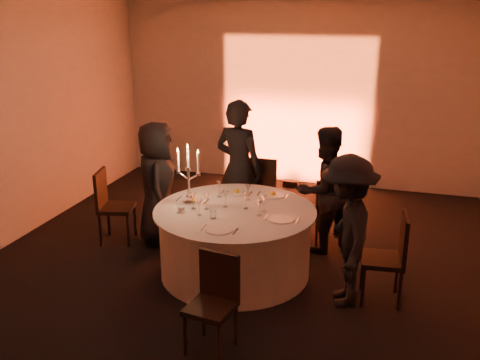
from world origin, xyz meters
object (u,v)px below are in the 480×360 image
(chair_right, at_px, (391,253))
(candelabra, at_px, (189,183))
(chair_left, at_px, (110,202))
(chair_back_right, at_px, (326,207))
(banquet_table, at_px, (235,241))
(chair_back_left, at_px, (262,189))
(guest_left, at_px, (157,184))
(guest_back_left, at_px, (239,169))
(guest_back_right, at_px, (324,190))
(coffee_cup, at_px, (181,209))
(guest_right, at_px, (347,231))
(chair_front, at_px, (214,297))

(chair_right, xyz_separation_m, candelabra, (-2.24, 0.17, 0.48))
(chair_left, bearing_deg, chair_back_right, -89.53)
(banquet_table, xyz_separation_m, chair_back_left, (-0.02, 1.28, 0.20))
(guest_left, xyz_separation_m, guest_back_left, (0.91, 0.54, 0.12))
(guest_back_right, bearing_deg, chair_right, 85.25)
(guest_back_right, distance_m, coffee_cup, 1.80)
(chair_back_left, relative_size, guest_right, 0.66)
(candelabra, bearing_deg, chair_back_right, 34.89)
(candelabra, bearing_deg, guest_back_right, 31.99)
(chair_front, xyz_separation_m, guest_back_right, (0.62, 2.28, 0.29))
(chair_back_left, height_order, chair_front, chair_back_left)
(banquet_table, bearing_deg, coffee_cup, -155.91)
(chair_right, distance_m, guest_back_left, 2.33)
(banquet_table, height_order, chair_right, chair_right)
(chair_back_right, bearing_deg, candelabra, -2.62)
(banquet_table, distance_m, chair_right, 1.70)
(chair_left, distance_m, guest_left, 0.67)
(guest_right, height_order, coffee_cup, guest_right)
(chair_back_left, bearing_deg, chair_right, 141.06)
(guest_right, distance_m, coffee_cup, 1.78)
(chair_front, height_order, guest_right, guest_right)
(chair_right, height_order, guest_right, guest_right)
(banquet_table, height_order, guest_left, guest_left)
(chair_right, relative_size, coffee_cup, 8.64)
(banquet_table, xyz_separation_m, guest_back_left, (-0.27, 1.06, 0.52))
(chair_back_right, xyz_separation_m, guest_back_left, (-1.15, 0.04, 0.39))
(chair_back_right, xyz_separation_m, coffee_cup, (-1.41, -1.26, 0.28))
(chair_left, bearing_deg, chair_right, -111.66)
(chair_left, height_order, guest_back_left, guest_back_left)
(guest_back_left, height_order, guest_right, guest_back_left)
(chair_back_left, xyz_separation_m, chair_back_right, (0.90, -0.26, -0.07))
(chair_left, height_order, guest_left, guest_left)
(chair_right, xyz_separation_m, guest_left, (-2.87, 0.66, 0.25))
(chair_left, height_order, guest_right, guest_right)
(banquet_table, bearing_deg, guest_back_left, 104.39)
(guest_back_left, bearing_deg, banquet_table, 118.77)
(chair_back_right, xyz_separation_m, chair_right, (0.81, -1.16, 0.02))
(chair_back_right, xyz_separation_m, chair_front, (-0.64, -2.40, -0.02))
(chair_right, height_order, guest_back_left, guest_back_left)
(chair_front, relative_size, guest_back_right, 0.56)
(chair_right, xyz_separation_m, coffee_cup, (-2.23, -0.10, 0.26))
(chair_right, height_order, chair_front, chair_right)
(chair_left, xyz_separation_m, guest_right, (3.03, -0.67, 0.25))
(chair_left, relative_size, candelabra, 1.35)
(chair_back_left, distance_m, candelabra, 1.43)
(banquet_table, xyz_separation_m, guest_back_right, (0.85, 0.90, 0.40))
(chair_front, distance_m, guest_back_right, 2.38)
(guest_right, xyz_separation_m, candelabra, (-1.80, 0.31, 0.23))
(chair_back_right, bearing_deg, chair_right, 87.50)
(guest_back_left, distance_m, candelabra, 1.08)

